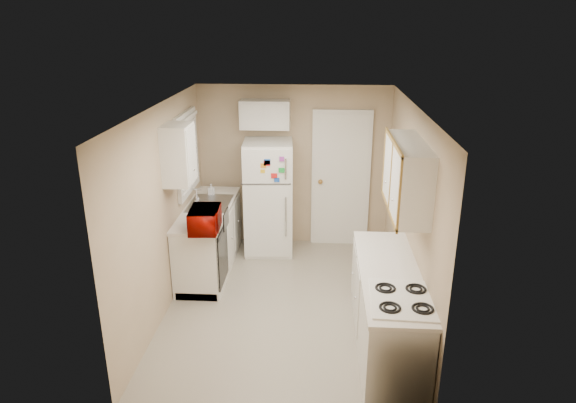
{
  "coord_description": "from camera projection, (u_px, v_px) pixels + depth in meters",
  "views": [
    {
      "loc": [
        0.36,
        -5.44,
        3.28
      ],
      "look_at": [
        0.0,
        0.5,
        1.15
      ],
      "focal_mm": 32.0,
      "sensor_mm": 36.0,
      "label": 1
    }
  ],
  "objects": [
    {
      "name": "dishwasher",
      "position": [
        222.0,
        255.0,
        6.4
      ],
      "size": [
        0.03,
        0.58,
        0.72
      ],
      "primitive_type": "cube",
      "color": "black",
      "rests_on": "floor"
    },
    {
      "name": "right_counter",
      "position": [
        387.0,
        310.0,
        5.27
      ],
      "size": [
        0.6,
        2.0,
        0.9
      ],
      "primitive_type": "cube",
      "color": "silver",
      "rests_on": "floor"
    },
    {
      "name": "soap_bottle",
      "position": [
        211.0,
        188.0,
        7.28
      ],
      "size": [
        0.08,
        0.09,
        0.16
      ],
      "primitive_type": "imported",
      "rotation": [
        0.0,
        0.0,
        -0.16
      ],
      "color": "silver",
      "rests_on": "left_counter"
    },
    {
      "name": "interior_door",
      "position": [
        341.0,
        180.0,
        7.6
      ],
      "size": [
        0.86,
        0.06,
        2.08
      ],
      "primitive_type": "cube",
      "color": "white",
      "rests_on": "floor"
    },
    {
      "name": "upper_cabinet_right",
      "position": [
        407.0,
        176.0,
        5.09
      ],
      "size": [
        0.3,
        1.2,
        0.7
      ],
      "primitive_type": "cube",
      "color": "silver",
      "rests_on": "wall_right"
    },
    {
      "name": "refrigerator",
      "position": [
        269.0,
        198.0,
        7.43
      ],
      "size": [
        0.73,
        0.71,
        1.66
      ],
      "primitive_type": "cube",
      "rotation": [
        0.0,
        0.0,
        0.07
      ],
      "color": "white",
      "rests_on": "floor"
    },
    {
      "name": "wall_left",
      "position": [
        164.0,
        210.0,
        5.91
      ],
      "size": [
        3.8,
        3.8,
        0.0
      ],
      "primitive_type": "plane",
      "color": "tan",
      "rests_on": "floor"
    },
    {
      "name": "ceiling",
      "position": [
        285.0,
        106.0,
        5.43
      ],
      "size": [
        3.8,
        3.8,
        0.0
      ],
      "primitive_type": "plane",
      "color": "white",
      "rests_on": "floor"
    },
    {
      "name": "cabinet_over_fridge",
      "position": [
        265.0,
        114.0,
        7.23
      ],
      "size": [
        0.7,
        0.3,
        0.4
      ],
      "primitive_type": "cube",
      "color": "silver",
      "rests_on": "wall_back"
    },
    {
      "name": "window_blinds",
      "position": [
        188.0,
        153.0,
        6.76
      ],
      "size": [
        0.1,
        0.98,
        1.08
      ],
      "primitive_type": "cube",
      "color": "silver",
      "rests_on": "wall_left"
    },
    {
      "name": "floor",
      "position": [
        285.0,
        304.0,
        6.24
      ],
      "size": [
        3.8,
        3.8,
        0.0
      ],
      "primitive_type": "plane",
      "color": "#B0A591",
      "rests_on": "ground"
    },
    {
      "name": "left_counter",
      "position": [
        209.0,
        238.0,
        6.99
      ],
      "size": [
        0.6,
        1.8,
        0.9
      ],
      "primitive_type": "cube",
      "color": "silver",
      "rests_on": "floor"
    },
    {
      "name": "upper_cabinet_left",
      "position": [
        178.0,
        154.0,
        5.91
      ],
      "size": [
        0.3,
        0.45,
        0.7
      ],
      "primitive_type": "cube",
      "color": "silver",
      "rests_on": "wall_left"
    },
    {
      "name": "sink",
      "position": [
        210.0,
        206.0,
        7.0
      ],
      "size": [
        0.54,
        0.74,
        0.16
      ],
      "primitive_type": "cube",
      "color": "gray",
      "rests_on": "left_counter"
    },
    {
      "name": "wall_right",
      "position": [
        410.0,
        215.0,
        5.75
      ],
      "size": [
        3.8,
        3.8,
        0.0
      ],
      "primitive_type": "plane",
      "color": "tan",
      "rests_on": "floor"
    },
    {
      "name": "microwave",
      "position": [
        205.0,
        219.0,
        6.05
      ],
      "size": [
        0.51,
        0.31,
        0.33
      ],
      "primitive_type": "imported",
      "rotation": [
        0.0,
        0.0,
        1.63
      ],
      "color": "#930700",
      "rests_on": "left_counter"
    },
    {
      "name": "wall_back",
      "position": [
        294.0,
        167.0,
        7.62
      ],
      "size": [
        2.8,
        2.8,
        0.0
      ],
      "primitive_type": "plane",
      "color": "tan",
      "rests_on": "floor"
    },
    {
      "name": "wall_front",
      "position": [
        269.0,
        298.0,
        4.05
      ],
      "size": [
        2.8,
        2.8,
        0.0
      ],
      "primitive_type": "plane",
      "color": "tan",
      "rests_on": "floor"
    },
    {
      "name": "stove",
      "position": [
        399.0,
        344.0,
        4.75
      ],
      "size": [
        0.61,
        0.74,
        0.87
      ],
      "primitive_type": "cube",
      "rotation": [
        0.0,
        0.0,
        -0.05
      ],
      "color": "white",
      "rests_on": "floor"
    }
  ]
}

